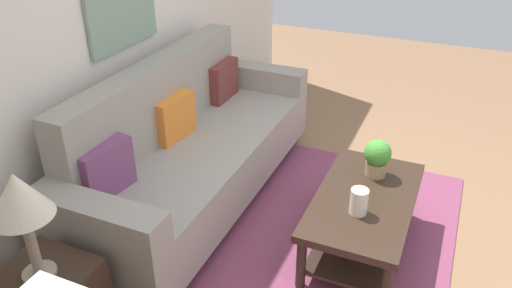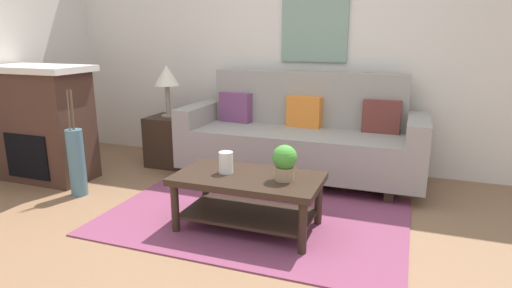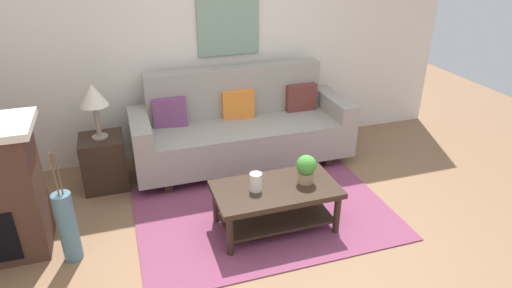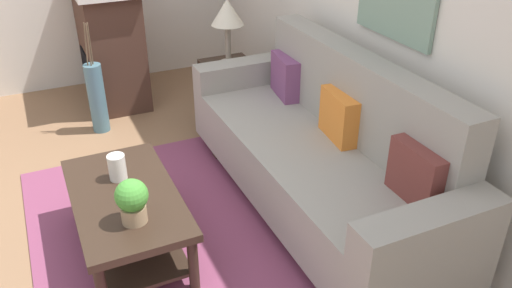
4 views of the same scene
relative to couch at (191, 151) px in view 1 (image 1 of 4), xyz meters
name	(u,v)px [view 1 (image 1 of 4)]	position (x,y,z in m)	size (l,w,h in m)	color
ground_plane	(399,262)	(-0.09, -1.58, -0.43)	(9.80, 9.80, 0.00)	#8C6647
wall_back	(106,22)	(-0.09, 0.54, 0.92)	(5.80, 0.10, 2.70)	silver
area_rug	(325,242)	(-0.09, -1.08, -0.43)	(2.40, 1.64, 0.01)	#843D5B
couch	(191,151)	(0.00, 0.00, 0.00)	(2.43, 0.84, 1.08)	gray
throw_pillow_plum	(106,169)	(-0.77, 0.12, 0.25)	(0.36, 0.12, 0.32)	#7A4270
throw_pillow_orange	(174,117)	(0.00, 0.12, 0.25)	(0.36, 0.12, 0.32)	orange
throw_pillow_maroon	(223,81)	(0.77, 0.12, 0.25)	(0.36, 0.12, 0.32)	brown
coffee_table	(363,211)	(-0.07, -1.31, -0.12)	(1.10, 0.60, 0.43)	#332319
tabletop_vase	(359,201)	(-0.25, -1.30, 0.08)	(0.11, 0.11, 0.16)	white
potted_plant_tabletop	(377,157)	(0.21, -1.31, 0.14)	(0.18, 0.18, 0.26)	tan
table_lamp	(19,200)	(-1.51, -0.05, 0.56)	(0.28, 0.28, 0.57)	gray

